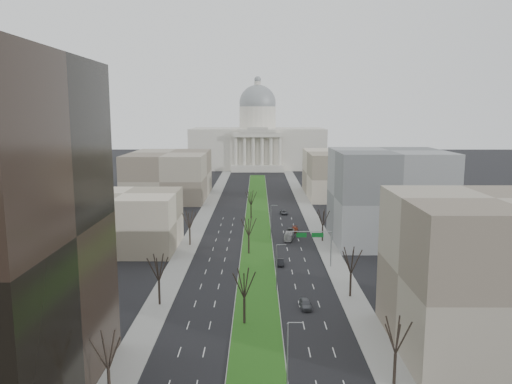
{
  "coord_description": "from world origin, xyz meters",
  "views": [
    {
      "loc": [
        0.14,
        -35.77,
        33.7
      ],
      "look_at": [
        -0.36,
        106.17,
        10.92
      ],
      "focal_mm": 35.0,
      "sensor_mm": 36.0,
      "label": 1
    }
  ],
  "objects_px": {
    "car_black": "(280,262)",
    "box_van": "(289,235)",
    "car_grey_near": "(305,304)",
    "car_grey_far": "(284,212)",
    "car_red": "(295,229)"
  },
  "relations": [
    {
      "from": "car_black",
      "to": "box_van",
      "type": "xyz_separation_m",
      "value": [
        3.41,
        22.92,
        0.46
      ]
    },
    {
      "from": "car_grey_near",
      "to": "box_van",
      "type": "relative_size",
      "value": 0.55
    },
    {
      "from": "car_red",
      "to": "car_grey_far",
      "type": "bearing_deg",
      "value": 101.55
    },
    {
      "from": "car_grey_far",
      "to": "car_black",
      "type": "bearing_deg",
      "value": -97.9
    },
    {
      "from": "car_grey_near",
      "to": "car_black",
      "type": "xyz_separation_m",
      "value": [
        -3.26,
        24.58,
        -0.09
      ]
    },
    {
      "from": "car_grey_near",
      "to": "car_grey_far",
      "type": "relative_size",
      "value": 0.98
    },
    {
      "from": "car_grey_far",
      "to": "box_van",
      "type": "relative_size",
      "value": 0.56
    },
    {
      "from": "car_red",
      "to": "car_black",
      "type": "bearing_deg",
      "value": -92.5
    },
    {
      "from": "car_grey_near",
      "to": "box_van",
      "type": "xyz_separation_m",
      "value": [
        0.15,
        47.51,
        0.37
      ]
    },
    {
      "from": "car_black",
      "to": "car_red",
      "type": "xyz_separation_m",
      "value": [
        5.48,
        31.53,
        -0.02
      ]
    },
    {
      "from": "car_black",
      "to": "box_van",
      "type": "relative_size",
      "value": 0.5
    },
    {
      "from": "car_grey_near",
      "to": "box_van",
      "type": "bearing_deg",
      "value": 84.64
    },
    {
      "from": "car_grey_far",
      "to": "car_grey_near",
      "type": "bearing_deg",
      "value": -94.46
    },
    {
      "from": "box_van",
      "to": "car_grey_far",
      "type": "bearing_deg",
      "value": 98.91
    },
    {
      "from": "car_black",
      "to": "car_grey_far",
      "type": "relative_size",
      "value": 0.89
    }
  ]
}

